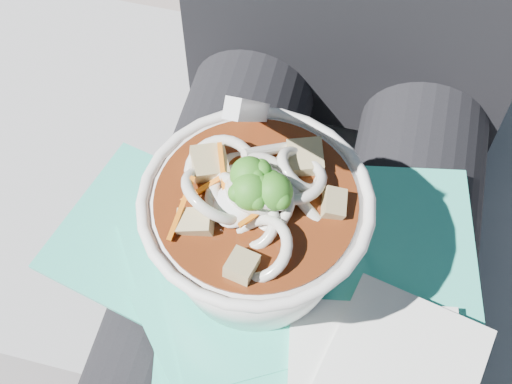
% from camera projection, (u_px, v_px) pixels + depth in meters
% --- Properties ---
extents(stone_ledge, '(1.01, 0.51, 0.46)m').
position_uv_depth(stone_ledge, '(307.00, 288.00, 0.99)').
color(stone_ledge, gray).
rests_on(stone_ledge, ground).
extents(lap, '(0.32, 0.48, 0.14)m').
position_uv_depth(lap, '(294.00, 297.00, 0.66)').
color(lap, black).
rests_on(lap, stone_ledge).
extents(person_body, '(0.34, 0.94, 0.99)m').
position_uv_depth(person_body, '(315.00, 200.00, 0.69)').
color(person_body, black).
rests_on(person_body, ground).
extents(plastic_bag, '(0.38, 0.33, 0.01)m').
position_uv_depth(plastic_bag, '(267.00, 282.00, 0.59)').
color(plastic_bag, '#2CB89C').
rests_on(plastic_bag, lap).
extents(napkins, '(0.16, 0.16, 0.01)m').
position_uv_depth(napkins, '(386.00, 378.00, 0.53)').
color(napkins, silver).
rests_on(napkins, plastic_bag).
extents(udon_bowl, '(0.21, 0.21, 0.21)m').
position_uv_depth(udon_bowl, '(256.00, 223.00, 0.54)').
color(udon_bowl, white).
rests_on(udon_bowl, plastic_bag).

